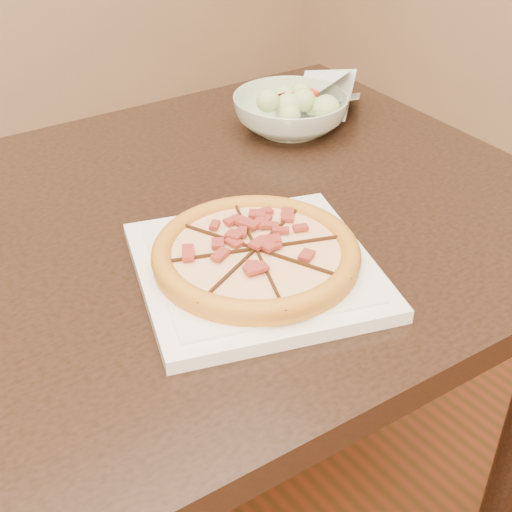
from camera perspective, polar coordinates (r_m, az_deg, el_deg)
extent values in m
cube|color=black|center=(0.99, -10.50, 0.23)|extent=(1.34, 0.91, 0.04)
cylinder|color=black|center=(1.69, 2.62, 1.26)|extent=(0.07, 0.07, 0.71)
cube|color=white|center=(0.89, 0.00, -1.12)|extent=(0.36, 0.36, 0.02)
cube|color=white|center=(0.88, 0.00, -0.54)|extent=(0.31, 0.31, 0.00)
cylinder|color=#BF7A29|center=(0.88, 0.00, -0.11)|extent=(0.25, 0.25, 0.01)
torus|color=#BF7A29|center=(0.87, 0.00, 0.33)|extent=(0.26, 0.26, 0.03)
cylinder|color=#FBE1B5|center=(0.87, 0.00, 0.27)|extent=(0.21, 0.21, 0.01)
cube|color=black|center=(0.87, 0.00, 0.54)|extent=(0.10, 0.24, 0.01)
cube|color=black|center=(0.87, 0.00, 0.54)|extent=(0.10, 0.23, 0.01)
cube|color=black|center=(0.87, 0.00, 0.54)|extent=(0.24, 0.10, 0.01)
cube|color=black|center=(0.87, 0.00, 0.54)|extent=(0.23, 0.10, 0.01)
cube|color=#97352B|center=(0.87, 1.17, 0.88)|extent=(0.03, 0.02, 0.00)
cube|color=#97352B|center=(0.89, 2.39, 1.44)|extent=(0.03, 0.02, 0.00)
cube|color=#97352B|center=(0.91, 3.03, 2.29)|extent=(0.03, 0.02, 0.00)
cube|color=#97352B|center=(0.89, 0.88, 1.48)|extent=(0.03, 0.02, 0.00)
cube|color=#97352B|center=(0.91, 0.95, 2.35)|extent=(0.03, 0.03, 0.00)
cube|color=#97352B|center=(0.93, 0.27, 3.20)|extent=(0.03, 0.03, 0.00)
cube|color=#97352B|center=(0.90, -0.40, 1.84)|extent=(0.02, 0.03, 0.00)
cube|color=#97352B|center=(0.91, -1.52, 2.48)|extent=(0.02, 0.03, 0.00)
cube|color=#97352B|center=(0.92, -3.19, 2.83)|extent=(0.02, 0.02, 0.00)
cube|color=#97352B|center=(0.89, -2.07, 1.53)|extent=(0.02, 0.03, 0.00)
cube|color=#97352B|center=(0.89, -3.81, 1.53)|extent=(0.02, 0.03, 0.00)
cube|color=#97352B|center=(0.87, -1.49, 0.81)|extent=(0.03, 0.03, 0.00)
cube|color=#97352B|center=(0.87, -3.07, 0.49)|extent=(0.03, 0.02, 0.00)
cube|color=#97352B|center=(0.85, -4.42, -0.27)|extent=(0.03, 0.02, 0.00)
cube|color=#97352B|center=(0.86, -1.62, 0.05)|extent=(0.02, 0.01, 0.00)
cube|color=#97352B|center=(0.84, -2.34, -0.87)|extent=(0.03, 0.02, 0.00)
cube|color=#97352B|center=(0.81, -2.32, -2.04)|extent=(0.03, 0.02, 0.00)
cube|color=#97352B|center=(0.84, -0.47, -0.67)|extent=(0.03, 0.03, 0.00)
cube|color=#97352B|center=(0.82, 0.28, -1.65)|extent=(0.02, 0.03, 0.00)
cube|color=#97352B|center=(0.85, 0.43, -0.01)|extent=(0.02, 0.03, 0.00)
cube|color=#97352B|center=(0.84, 1.62, -0.70)|extent=(0.02, 0.02, 0.00)
cube|color=#97352B|center=(0.83, 3.42, -1.06)|extent=(0.02, 0.03, 0.00)
cube|color=#97352B|center=(0.86, 1.61, 0.22)|extent=(0.02, 0.03, 0.00)
cube|color=#97352B|center=(0.86, 3.31, 0.24)|extent=(0.03, 0.03, 0.00)
cube|color=#97352B|center=(0.87, 4.93, 0.71)|extent=(0.03, 0.03, 0.00)
imported|color=silver|center=(1.27, 2.76, 11.35)|extent=(0.23, 0.23, 0.06)
sphere|color=#D6EE95|center=(1.25, 2.82, 13.43)|extent=(0.04, 0.04, 0.04)
sphere|color=#D6EE95|center=(1.26, 3.06, 13.72)|extent=(0.04, 0.04, 0.04)
sphere|color=#D6EE95|center=(1.28, 2.21, 14.01)|extent=(0.04, 0.04, 0.04)
sphere|color=#D6EE95|center=(1.25, 2.41, 13.53)|extent=(0.04, 0.04, 0.04)
sphere|color=#D6EE95|center=(1.25, 1.43, 13.44)|extent=(0.04, 0.04, 0.04)
sphere|color=#D6EE95|center=(1.25, 2.74, 13.41)|extent=(0.04, 0.04, 0.04)
sphere|color=#D6EE95|center=(1.23, 2.56, 13.10)|extent=(0.04, 0.04, 0.04)
sphere|color=#D6EE95|center=(1.21, 3.51, 12.78)|extent=(0.04, 0.04, 0.04)
sphere|color=#D6EE95|center=(1.24, 3.33, 13.30)|extent=(0.04, 0.04, 0.04)
sphere|color=#D6EE95|center=(1.25, 4.32, 13.41)|extent=(0.04, 0.04, 0.04)
cube|color=red|center=(1.28, 3.09, 13.53)|extent=(0.02, 0.02, 0.01)
cube|color=red|center=(1.26, 1.56, 13.32)|extent=(0.02, 0.02, 0.01)
cube|color=red|center=(1.23, 1.74, 12.72)|extent=(0.02, 0.02, 0.01)
cube|color=red|center=(1.22, 3.43, 12.56)|extent=(0.02, 0.02, 0.01)
cube|color=red|center=(1.25, 4.24, 13.06)|extent=(0.02, 0.02, 0.01)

